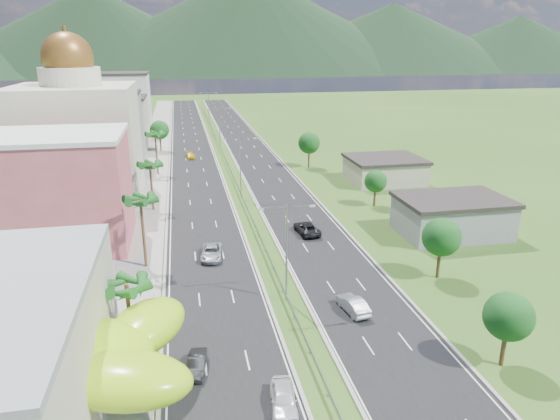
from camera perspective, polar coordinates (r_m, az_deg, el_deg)
ground at (r=47.18m, az=3.35°, el=-16.00°), size 500.00×500.00×0.00m
road_left at (r=130.35m, az=-9.95°, el=6.35°), size 11.00×260.00×0.04m
road_right at (r=131.52m, az=-3.37°, el=6.70°), size 11.00×260.00×0.04m
sidewalk_left at (r=130.49m, az=-14.14°, el=6.10°), size 7.00×260.00×0.12m
median_guardrail at (r=113.07m, az=-5.86°, el=5.01°), size 0.10×216.06×0.76m
streetlight_median_b at (r=52.57m, az=0.75°, el=-3.82°), size 6.04×0.25×11.00m
streetlight_median_c at (r=90.38m, az=-4.57°, el=5.64°), size 6.04×0.25×11.00m
streetlight_median_d at (r=134.45m, az=-6.94°, el=9.77°), size 6.04×0.25×11.00m
streetlight_median_e at (r=178.98m, az=-8.16°, el=11.85°), size 6.04×0.25×11.00m
lime_canopy at (r=41.12m, az=-24.04°, el=-15.15°), size 18.00×15.00×7.40m
pink_shophouse at (r=74.31m, az=-24.75°, el=1.76°), size 20.00×15.00×15.00m
domed_building at (r=95.49m, az=-22.11°, el=7.86°), size 20.00×20.00×28.70m
midrise_grey at (r=120.22m, az=-19.42°, el=8.46°), size 16.00×15.00×16.00m
midrise_beige at (r=142.01m, az=-18.24°, el=9.35°), size 16.00×15.00×13.00m
midrise_white at (r=164.38m, az=-17.47°, el=11.42°), size 16.00×15.00×18.00m
shed_near at (r=77.20m, az=19.05°, el=-0.86°), size 15.00×10.00×5.00m
shed_far at (r=103.85m, az=11.85°, el=4.40°), size 14.00×12.00×4.40m
palm_tree_b at (r=44.46m, az=-17.12°, el=-8.59°), size 3.60×3.60×8.10m
palm_tree_c at (r=62.49m, az=-15.66°, el=0.84°), size 3.60×3.60×9.60m
palm_tree_d at (r=84.92m, az=-14.64°, el=4.81°), size 3.60×3.60×8.60m
palm_tree_e at (r=109.25m, az=-14.08°, el=8.20°), size 3.60×3.60×9.40m
leafy_tree_lfar at (r=134.34m, az=-13.60°, el=8.88°), size 4.90×4.90×8.05m
leafy_tree_ra at (r=47.19m, az=24.65°, el=-11.03°), size 4.20×4.20×6.90m
leafy_tree_rb at (r=61.42m, az=17.97°, el=-2.98°), size 4.55×4.55×7.47m
leafy_tree_rc at (r=86.90m, az=10.87°, el=3.23°), size 3.85×3.85×6.33m
leafy_tree_rd at (r=113.19m, az=3.35°, el=7.66°), size 4.90×4.90×8.05m
mountain_ridge at (r=493.33m, az=-3.25°, el=15.28°), size 860.00×140.00×90.00m
car_white_near_left at (r=40.80m, az=0.41°, el=-20.75°), size 2.54×5.05×1.65m
car_dark_left at (r=45.11m, az=-9.52°, el=-16.95°), size 2.04×4.27×1.35m
car_silver_mid_left at (r=65.97m, az=-7.82°, el=-4.81°), size 3.30×5.91×1.56m
car_yellow_far_left at (r=125.06m, az=-10.18°, el=6.16°), size 2.50×4.92×1.37m
car_silver_right at (r=53.48m, az=8.31°, el=-10.63°), size 2.51×5.15×1.62m
car_dark_far_right at (r=73.71m, az=3.07°, el=-2.08°), size 3.29×6.19×1.66m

